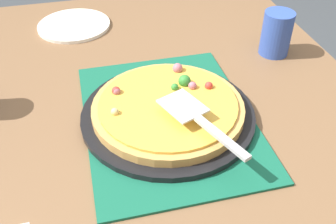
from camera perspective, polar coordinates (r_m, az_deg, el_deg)
The scene contains 7 objects.
dining_table at distance 0.94m, azimuth 0.00°, elevation -6.11°, with size 1.40×1.00×0.75m.
placemat at distance 0.86m, azimuth 0.00°, elevation -0.87°, with size 0.48×0.36×0.01m, color #145B42.
pizza_pan at distance 0.86m, azimuth 0.00°, elevation -0.36°, with size 0.38×0.38×0.01m, color black.
pizza at distance 0.85m, azimuth 0.01°, elevation 0.76°, with size 0.33×0.33×0.05m.
plate_side at distance 1.27m, azimuth -13.56°, elevation 12.21°, with size 0.22×0.22×0.01m, color white.
cup_far at distance 1.11m, azimuth 15.55°, elevation 11.01°, with size 0.08×0.08×0.12m, color #3351AD.
pizza_server at distance 0.76m, azimuth 4.36°, elevation -0.87°, with size 0.23×0.13×0.01m.
Camera 1 is at (-0.64, 0.16, 1.31)m, focal length 41.74 mm.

